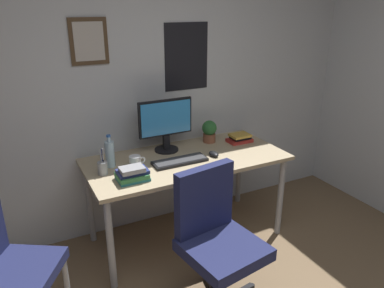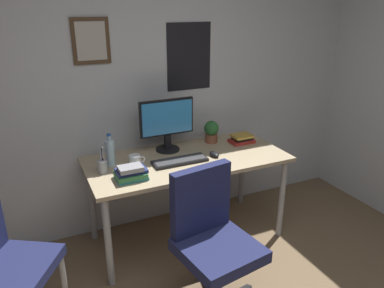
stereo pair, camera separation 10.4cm
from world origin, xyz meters
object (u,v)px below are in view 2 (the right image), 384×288
book_stack_right (131,173)px  book_stack_left (242,139)px  office_chair (212,235)px  keyboard (180,161)px  side_chair (4,258)px  monitor (167,123)px  pen_cup (102,166)px  coffee_mug_near (135,161)px  computer_mouse (214,154)px  potted_plant (211,131)px  water_bottle (110,152)px

book_stack_right → book_stack_left: bearing=15.0°
book_stack_right → office_chair: bearing=-58.4°
keyboard → book_stack_left: 0.69m
side_chair → monitor: 1.50m
office_chair → side_chair: (-1.19, 0.34, -0.03)m
office_chair → pen_cup: office_chair is taller
book_stack_left → coffee_mug_near: bearing=-174.3°
computer_mouse → book_stack_right: size_ratio=0.51×
side_chair → monitor: (1.28, 0.63, 0.48)m
potted_plant → side_chair: bearing=-159.1°
office_chair → monitor: 1.07m
side_chair → keyboard: size_ratio=2.03×
monitor → potted_plant: (0.42, 0.02, -0.13)m
keyboard → book_stack_left: (0.67, 0.17, 0.02)m
office_chair → potted_plant: 1.15m
side_chair → office_chair: bearing=-15.9°
monitor → potted_plant: size_ratio=2.36×
pen_cup → book_stack_left: pen_cup is taller
book_stack_left → book_stack_right: (-1.09, -0.29, 0.01)m
keyboard → potted_plant: potted_plant is taller
coffee_mug_near → book_stack_right: size_ratio=0.58×
side_chair → coffee_mug_near: side_chair is taller
computer_mouse → book_stack_left: size_ratio=0.52×
water_bottle → pen_cup: water_bottle is taller
computer_mouse → potted_plant: potted_plant is taller
potted_plant → book_stack_left: 0.28m
water_bottle → pen_cup: size_ratio=1.26×
potted_plant → book_stack_left: bearing=-28.4°
potted_plant → pen_cup: bearing=-167.0°
office_chair → monitor: bearing=84.9°
water_bottle → potted_plant: bearing=7.8°
water_bottle → coffee_mug_near: size_ratio=2.01×
computer_mouse → pen_cup: 0.89m
computer_mouse → pen_cup: (-0.88, 0.07, 0.04)m
coffee_mug_near → pen_cup: (-0.25, -0.00, 0.01)m
monitor → potted_plant: monitor is taller
keyboard → pen_cup: 0.59m
book_stack_left → office_chair: bearing=-131.0°
office_chair → potted_plant: (0.51, 0.99, 0.32)m
coffee_mug_near → book_stack_left: bearing=5.7°
computer_mouse → coffee_mug_near: (-0.64, 0.07, 0.03)m
monitor → coffee_mug_near: monitor is taller
water_bottle → coffee_mug_near: bearing=-32.7°
office_chair → keyboard: (0.08, 0.69, 0.23)m
pen_cup → side_chair: bearing=-148.9°
book_stack_left → side_chair: bearing=-165.0°
book_stack_left → keyboard: bearing=-165.8°
coffee_mug_near → computer_mouse: bearing=-6.5°
water_bottle → side_chair: bearing=-146.0°
side_chair → computer_mouse: side_chair is taller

